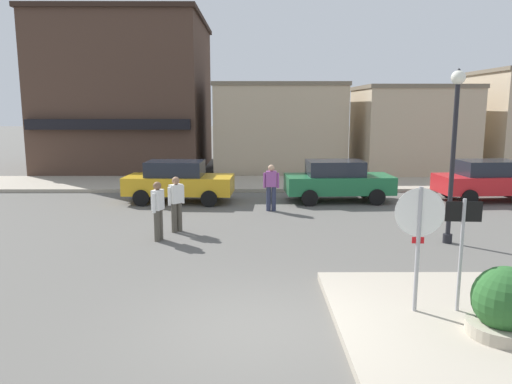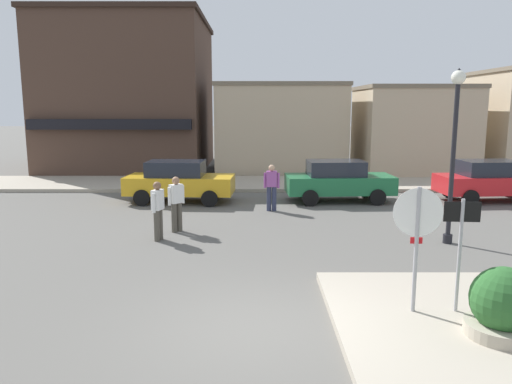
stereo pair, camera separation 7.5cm
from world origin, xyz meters
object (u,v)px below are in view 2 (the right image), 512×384
(parked_car_third, at_px, (492,180))
(pedestrian_kerb_side, at_px, (272,186))
(pedestrian_crossing_near, at_px, (158,209))
(parked_car_second, at_px, (339,180))
(planter, at_px, (503,310))
(lamp_post, at_px, (455,131))
(pedestrian_crossing_far, at_px, (177,202))
(one_way_sign, at_px, (461,244))
(parked_car_nearest, at_px, (180,181))
(stop_sign, at_px, (417,233))

(parked_car_third, bearing_deg, pedestrian_kerb_side, -168.13)
(pedestrian_crossing_near, bearing_deg, parked_car_second, 43.97)
(planter, relative_size, pedestrian_kerb_side, 0.76)
(lamp_post, relative_size, pedestrian_crossing_far, 2.82)
(parked_car_second, xyz_separation_m, pedestrian_crossing_near, (-5.76, -5.56, 0.06))
(one_way_sign, xyz_separation_m, parked_car_second, (-0.29, 10.62, -0.52))
(parked_car_second, relative_size, pedestrian_kerb_side, 2.54)
(planter, bearing_deg, pedestrian_kerb_side, 108.09)
(planter, xyz_separation_m, pedestrian_crossing_far, (-6.03, 6.92, 0.31))
(parked_car_second, bearing_deg, parked_car_nearest, -178.93)
(planter, bearing_deg, lamp_post, 76.68)
(parked_car_third, height_order, pedestrian_crossing_near, pedestrian_crossing_near)
(parked_car_nearest, bearing_deg, pedestrian_kerb_side, -25.27)
(one_way_sign, relative_size, pedestrian_crossing_far, 1.30)
(one_way_sign, height_order, pedestrian_crossing_near, one_way_sign)
(stop_sign, distance_m, parked_car_second, 10.65)
(lamp_post, xyz_separation_m, pedestrian_kerb_side, (-4.56, 4.10, -2.09))
(planter, distance_m, pedestrian_crossing_near, 8.76)
(parked_car_third, height_order, pedestrian_kerb_side, pedestrian_kerb_side)
(pedestrian_crossing_far, distance_m, pedestrian_kerb_side, 4.05)
(parked_car_nearest, xyz_separation_m, pedestrian_crossing_far, (0.61, -4.52, 0.06))
(lamp_post, relative_size, parked_car_second, 1.11)
(stop_sign, relative_size, lamp_post, 0.51)
(lamp_post, height_order, parked_car_nearest, lamp_post)
(planter, xyz_separation_m, parked_car_nearest, (-6.64, 11.43, 0.25))
(pedestrian_crossing_near, height_order, pedestrian_kerb_side, same)
(pedestrian_crossing_near, bearing_deg, pedestrian_crossing_far, 69.30)
(pedestrian_crossing_far, bearing_deg, parked_car_second, 40.54)
(pedestrian_kerb_side, bearing_deg, parked_car_second, 33.89)
(planter, relative_size, parked_car_third, 0.30)
(stop_sign, height_order, parked_car_second, stop_sign)
(parked_car_nearest, distance_m, parked_car_third, 11.83)
(parked_car_second, xyz_separation_m, pedestrian_kerb_side, (-2.58, -1.74, 0.06))
(planter, height_order, lamp_post, lamp_post)
(parked_car_third, relative_size, pedestrian_crossing_far, 2.55)
(parked_car_second, bearing_deg, pedestrian_crossing_far, -139.46)
(one_way_sign, xyz_separation_m, parked_car_nearest, (-6.31, 10.51, -0.52))
(planter, xyz_separation_m, lamp_post, (1.35, 5.71, 2.40))
(lamp_post, bearing_deg, parked_car_second, 108.67)
(one_way_sign, height_order, pedestrian_crossing_far, one_way_sign)
(pedestrian_crossing_near, bearing_deg, one_way_sign, -39.92)
(lamp_post, relative_size, parked_car_nearest, 1.11)
(pedestrian_crossing_near, relative_size, pedestrian_crossing_far, 1.00)
(parked_car_nearest, relative_size, pedestrian_kerb_side, 2.54)
(parked_car_third, bearing_deg, one_way_sign, -117.37)
(pedestrian_kerb_side, bearing_deg, pedestrian_crossing_near, -129.74)
(stop_sign, distance_m, pedestrian_crossing_near, 7.37)
(one_way_sign, bearing_deg, planter, -70.28)
(lamp_post, bearing_deg, planter, -103.32)
(one_way_sign, xyz_separation_m, pedestrian_crossing_near, (-6.05, 5.06, -0.46))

